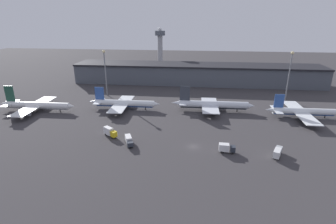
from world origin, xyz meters
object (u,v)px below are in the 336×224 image
object	(u,v)px
airplane_1	(124,103)
control_tower	(160,46)
airplane_0	(37,105)
airplane_2	(212,105)
airplane_3	(302,112)
service_vehicle_3	(278,152)
service_vehicle_1	(226,148)
service_vehicle_0	(129,140)
service_vehicle_2	(110,132)

from	to	relation	value
airplane_1	control_tower	size ratio (longest dim) A/B	1.03
airplane_0	airplane_2	world-z (taller)	airplane_0
airplane_2	airplane_3	xyz separation A→B (m)	(44.69, -4.36, -0.42)
airplane_1	airplane_2	distance (m)	48.16
service_vehicle_3	service_vehicle_1	bearing A→B (deg)	111.35
airplane_3	control_tower	size ratio (longest dim) A/B	0.96
control_tower	service_vehicle_1	bearing A→B (deg)	-72.90
airplane_0	airplane_1	bearing A→B (deg)	9.86
airplane_2	control_tower	bearing A→B (deg)	111.46
service_vehicle_1	control_tower	bearing A→B (deg)	110.23
airplane_1	control_tower	world-z (taller)	control_tower
airplane_2	control_tower	distance (m)	114.61
airplane_3	service_vehicle_1	distance (m)	58.43
service_vehicle_0	service_vehicle_3	xyz separation A→B (m)	(56.24, -3.50, 0.11)
airplane_3	service_vehicle_1	world-z (taller)	airplane_3
airplane_0	service_vehicle_3	size ratio (longest dim) A/B	5.37
airplane_0	service_vehicle_0	bearing A→B (deg)	-29.62
airplane_1	service_vehicle_0	world-z (taller)	airplane_1
airplane_2	service_vehicle_0	world-z (taller)	airplane_2
airplane_1	airplane_3	xyz separation A→B (m)	(92.80, -2.18, -0.15)
airplane_1	service_vehicle_1	distance (m)	67.23
service_vehicle_1	control_tower	xyz separation A→B (m)	(-46.17, 150.08, 20.66)
service_vehicle_2	service_vehicle_3	size ratio (longest dim) A/B	0.88
airplane_0	control_tower	bearing A→B (deg)	65.43
airplane_2	control_tower	size ratio (longest dim) A/B	1.15
service_vehicle_1	service_vehicle_2	bearing A→B (deg)	172.86
airplane_0	service_vehicle_0	size ratio (longest dim) A/B	5.22
service_vehicle_0	control_tower	size ratio (longest dim) A/B	0.21
airplane_3	service_vehicle_1	size ratio (longest dim) A/B	6.01
airplane_2	service_vehicle_0	bearing A→B (deg)	-129.75
service_vehicle_0	service_vehicle_2	bearing A→B (deg)	-145.52
airplane_2	airplane_3	world-z (taller)	airplane_2
airplane_0	service_vehicle_1	world-z (taller)	airplane_0
service_vehicle_2	airplane_1	bearing A→B (deg)	132.00
service_vehicle_3	control_tower	world-z (taller)	control_tower
airplane_3	service_vehicle_2	world-z (taller)	airplane_3
control_tower	airplane_0	bearing A→B (deg)	-113.71
airplane_3	service_vehicle_2	bearing A→B (deg)	-160.84
control_tower	airplane_1	bearing A→B (deg)	-92.78
service_vehicle_0	airplane_0	bearing A→B (deg)	-142.02
airplane_1	service_vehicle_2	size ratio (longest dim) A/B	5.80
service_vehicle_0	service_vehicle_1	bearing A→B (deg)	63.01
airplane_0	airplane_3	xyz separation A→B (m)	(138.25, 6.43, -0.19)
airplane_2	service_vehicle_0	distance (m)	55.36
airplane_1	control_tower	bearing A→B (deg)	86.36
airplane_2	service_vehicle_0	xyz separation A→B (m)	(-34.74, -43.06, -1.72)
airplane_1	airplane_3	world-z (taller)	airplane_1
airplane_2	control_tower	world-z (taller)	control_tower
service_vehicle_3	service_vehicle_2	bearing A→B (deg)	106.20
service_vehicle_2	service_vehicle_3	bearing A→B (deg)	27.80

